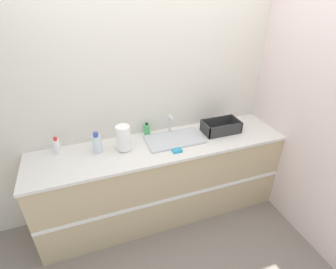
{
  "coord_description": "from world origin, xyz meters",
  "views": [
    {
      "loc": [
        -0.67,
        -1.79,
        2.3
      ],
      "look_at": [
        0.06,
        0.26,
        1.03
      ],
      "focal_mm": 28.0,
      "sensor_mm": 36.0,
      "label": 1
    }
  ],
  "objects_px": {
    "soap_dispenser": "(147,129)",
    "paper_towel_roll": "(124,138)",
    "dish_rack": "(221,128)",
    "bottle_white_spray": "(57,146)",
    "sink": "(174,139)",
    "bottle_clear": "(97,144)"
  },
  "relations": [
    {
      "from": "soap_dispenser",
      "to": "paper_towel_roll",
      "type": "bearing_deg",
      "value": -143.87
    },
    {
      "from": "dish_rack",
      "to": "bottle_white_spray",
      "type": "relative_size",
      "value": 2.2
    },
    {
      "from": "sink",
      "to": "bottle_clear",
      "type": "bearing_deg",
      "value": 177.09
    },
    {
      "from": "sink",
      "to": "bottle_white_spray",
      "type": "distance_m",
      "value": 1.12
    },
    {
      "from": "bottle_white_spray",
      "to": "bottle_clear",
      "type": "xyz_separation_m",
      "value": [
        0.35,
        -0.1,
        0.02
      ]
    },
    {
      "from": "dish_rack",
      "to": "soap_dispenser",
      "type": "height_order",
      "value": "soap_dispenser"
    },
    {
      "from": "paper_towel_roll",
      "to": "bottle_clear",
      "type": "xyz_separation_m",
      "value": [
        -0.24,
        0.04,
        -0.04
      ]
    },
    {
      "from": "sink",
      "to": "bottle_white_spray",
      "type": "height_order",
      "value": "sink"
    },
    {
      "from": "paper_towel_roll",
      "to": "bottle_white_spray",
      "type": "distance_m",
      "value": 0.62
    },
    {
      "from": "dish_rack",
      "to": "bottle_white_spray",
      "type": "distance_m",
      "value": 1.65
    },
    {
      "from": "soap_dispenser",
      "to": "dish_rack",
      "type": "bearing_deg",
      "value": -15.17
    },
    {
      "from": "dish_rack",
      "to": "soap_dispenser",
      "type": "xyz_separation_m",
      "value": [
        -0.76,
        0.21,
        0.01
      ]
    },
    {
      "from": "paper_towel_roll",
      "to": "bottle_white_spray",
      "type": "xyz_separation_m",
      "value": [
        -0.6,
        0.14,
        -0.05
      ]
    },
    {
      "from": "sink",
      "to": "bottle_white_spray",
      "type": "xyz_separation_m",
      "value": [
        -1.11,
        0.14,
        0.06
      ]
    },
    {
      "from": "bottle_white_spray",
      "to": "sink",
      "type": "bearing_deg",
      "value": -7.07
    },
    {
      "from": "dish_rack",
      "to": "bottle_white_spray",
      "type": "height_order",
      "value": "bottle_white_spray"
    },
    {
      "from": "bottle_white_spray",
      "to": "soap_dispenser",
      "type": "height_order",
      "value": "bottle_white_spray"
    },
    {
      "from": "paper_towel_roll",
      "to": "dish_rack",
      "type": "distance_m",
      "value": 1.05
    },
    {
      "from": "sink",
      "to": "dish_rack",
      "type": "height_order",
      "value": "sink"
    },
    {
      "from": "paper_towel_roll",
      "to": "bottle_clear",
      "type": "relative_size",
      "value": 1.21
    },
    {
      "from": "dish_rack",
      "to": "bottle_white_spray",
      "type": "xyz_separation_m",
      "value": [
        -1.64,
        0.14,
        0.03
      ]
    },
    {
      "from": "bottle_white_spray",
      "to": "bottle_clear",
      "type": "relative_size",
      "value": 0.84
    }
  ]
}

